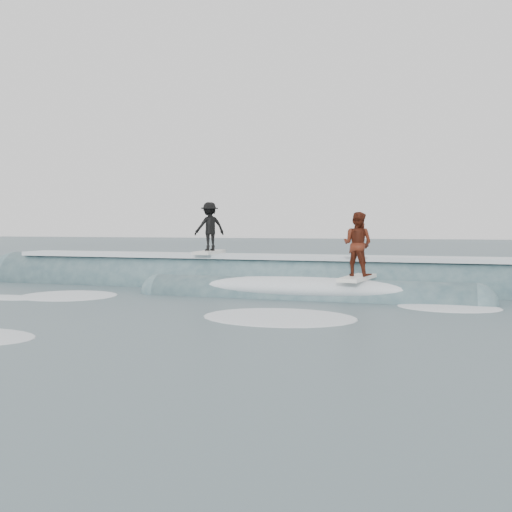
% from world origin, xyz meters
% --- Properties ---
extents(ground, '(160.00, 160.00, 0.00)m').
position_xyz_m(ground, '(0.00, 0.00, 0.00)').
color(ground, '#3B4C56').
rests_on(ground, ground).
extents(breaking_wave, '(21.47, 3.81, 2.06)m').
position_xyz_m(breaking_wave, '(0.33, 4.60, 0.05)').
color(breaking_wave, '#3B5A64').
rests_on(breaking_wave, ground).
extents(surfer_black, '(1.17, 2.03, 1.72)m').
position_xyz_m(surfer_black, '(-1.94, 5.00, 1.93)').
color(surfer_black, white).
rests_on(surfer_black, ground).
extents(surfer_red, '(1.01, 2.06, 1.84)m').
position_xyz_m(surfer_red, '(3.27, 2.80, 1.44)').
color(surfer_red, white).
rests_on(surfer_red, ground).
extents(whitewater, '(14.19, 8.33, 0.10)m').
position_xyz_m(whitewater, '(-0.76, -0.21, 0.00)').
color(whitewater, white).
rests_on(whitewater, ground).
extents(far_swells, '(42.21, 8.65, 0.80)m').
position_xyz_m(far_swells, '(-0.80, 17.65, 0.00)').
color(far_swells, '#3B5A64').
rests_on(far_swells, ground).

